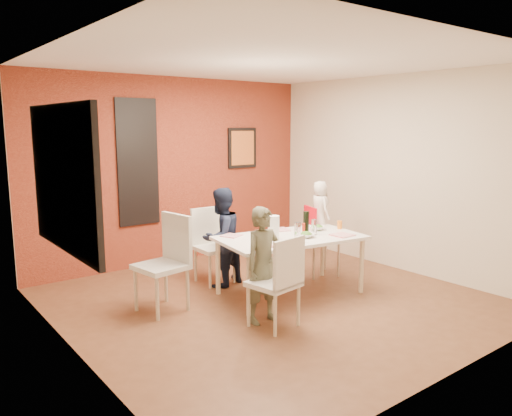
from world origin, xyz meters
TOP-DOWN VIEW (x-y plane):
  - ground at (0.00, 0.00)m, footprint 4.50×4.50m
  - ceiling at (0.00, 0.00)m, footprint 4.50×4.50m
  - wall_back at (0.00, 2.25)m, footprint 4.50×0.02m
  - wall_front at (0.00, -2.25)m, footprint 4.50×0.02m
  - wall_left at (-2.25, 0.00)m, footprint 0.02×4.50m
  - wall_right at (2.25, 0.00)m, footprint 0.02×4.50m
  - brick_accent_wall at (0.00, 2.23)m, footprint 4.50×0.02m
  - picture_window_frame at (-2.22, 0.20)m, footprint 0.05×1.70m
  - picture_window_pane at (-2.21, 0.20)m, footprint 0.02×1.55m
  - glassblock_strip at (-0.60, 2.21)m, footprint 0.55×0.03m
  - glassblock_surround at (-0.60, 2.21)m, footprint 0.60×0.03m
  - art_print_frame at (1.20, 2.21)m, footprint 0.54×0.03m
  - art_print_canvas at (1.20, 2.19)m, footprint 0.44×0.01m
  - dining_table at (0.33, 0.06)m, footprint 1.82×1.19m
  - chair_near at (-0.45, -0.67)m, footprint 0.50×0.50m
  - chair_far at (-0.15, 1.07)m, footprint 0.45×0.45m
  - chair_left at (-1.07, 0.50)m, footprint 0.55×0.55m
  - high_chair at (1.12, 0.40)m, footprint 0.49×0.49m
  - child_near at (-0.47, -0.43)m, footprint 0.44×0.29m
  - child_far at (-0.15, 0.82)m, footprint 0.71×0.62m
  - toddler at (1.15, 0.39)m, footprint 0.31×0.40m
  - plate_near_left at (-0.10, -0.27)m, footprint 0.23×0.23m
  - plate_far_mid at (0.45, 0.41)m, footprint 0.30×0.30m
  - plate_near_right at (0.85, -0.29)m, footprint 0.24×0.24m
  - plate_far_left at (-0.22, 0.50)m, footprint 0.27×0.27m
  - salad_bowl_a at (0.44, -0.10)m, footprint 0.23×0.23m
  - salad_bowl_b at (0.84, 0.13)m, footprint 0.25×0.25m
  - wine_bottle at (0.62, 0.09)m, footprint 0.07×0.07m
  - wine_glass_a at (0.21, -0.20)m, footprint 0.08×0.08m
  - wine_glass_b at (0.61, -0.05)m, footprint 0.07×0.07m
  - paper_towel_roll at (0.06, 0.04)m, footprint 0.12×0.12m
  - condiment_red at (0.51, 0.02)m, footprint 0.04×0.04m
  - condiment_green at (0.43, 0.03)m, footprint 0.04×0.04m
  - condiment_brown at (0.42, 0.02)m, footprint 0.03×0.03m
  - sippy_cup at (1.12, -0.00)m, footprint 0.06×0.06m

SIDE VIEW (x-z plane):
  - ground at x=0.00m, z-range 0.00..0.00m
  - chair_near at x=-0.45m, z-range 0.06..1.00m
  - chair_far at x=-0.15m, z-range 0.06..1.01m
  - high_chair at x=1.12m, z-range 0.10..1.04m
  - chair_left at x=-1.07m, z-range 0.06..1.12m
  - child_near at x=-0.47m, z-range 0.00..1.21m
  - child_far at x=-0.15m, z-range 0.00..1.25m
  - dining_table at x=0.33m, z-range 0.29..1.00m
  - plate_near_left at x=-0.10m, z-range 0.71..0.72m
  - plate_far_left at x=-0.22m, z-range 0.71..0.72m
  - plate_near_right at x=0.85m, z-range 0.71..0.72m
  - plate_far_mid at x=0.45m, z-range 0.71..0.72m
  - salad_bowl_b at x=0.84m, z-range 0.71..0.76m
  - salad_bowl_a at x=0.44m, z-range 0.71..0.76m
  - sippy_cup at x=1.12m, z-range 0.71..0.81m
  - condiment_brown at x=0.42m, z-range 0.71..0.83m
  - condiment_red at x=0.51m, z-range 0.71..0.85m
  - condiment_green at x=0.43m, z-range 0.71..0.85m
  - wine_glass_b at x=0.61m, z-range 0.71..0.89m
  - wine_glass_a at x=0.21m, z-range 0.71..0.93m
  - wine_bottle at x=0.62m, z-range 0.71..0.97m
  - paper_towel_roll at x=0.06m, z-range 0.71..0.99m
  - toddler at x=1.15m, z-range 0.56..1.28m
  - wall_back at x=0.00m, z-range 0.00..2.70m
  - wall_front at x=0.00m, z-range 0.00..2.70m
  - wall_left at x=-2.25m, z-range 0.00..2.70m
  - wall_right at x=2.25m, z-range 0.00..2.70m
  - brick_accent_wall at x=0.00m, z-range 0.00..2.70m
  - glassblock_strip at x=-0.60m, z-range 0.65..2.35m
  - glassblock_surround at x=-0.60m, z-range 0.62..2.38m
  - picture_window_frame at x=-2.22m, z-range 0.90..2.20m
  - picture_window_pane at x=-2.21m, z-range 0.98..2.12m
  - art_print_frame at x=1.20m, z-range 1.33..1.97m
  - art_print_canvas at x=1.20m, z-range 1.38..1.92m
  - ceiling at x=0.00m, z-range 2.69..2.71m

